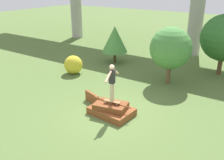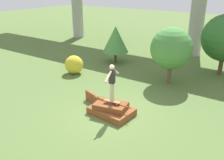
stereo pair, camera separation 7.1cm
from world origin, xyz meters
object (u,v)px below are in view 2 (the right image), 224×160
object	(u,v)px
skater	(112,80)
tree_behind_right	(171,48)
skateboard	(112,101)
tree_behind_left	(116,39)
bush_yellow_flowering	(74,65)

from	to	relation	value
skater	tree_behind_right	world-z (taller)	tree_behind_right
skateboard	tree_behind_left	distance (m)	7.77
tree_behind_left	tree_behind_right	distance (m)	4.98
bush_yellow_flowering	tree_behind_right	bearing A→B (deg)	18.23
skateboard	bush_yellow_flowering	xyz separation A→B (m)	(-5.02, 3.10, -0.11)
skater	skateboard	bearing A→B (deg)	180.00
tree_behind_left	bush_yellow_flowering	distance (m)	3.70
skater	tree_behind_left	bearing A→B (deg)	122.28
skateboard	tree_behind_left	xyz separation A→B (m)	(-4.12, 6.52, 1.01)
skateboard	tree_behind_right	bearing A→B (deg)	83.13
bush_yellow_flowering	skateboard	bearing A→B (deg)	-31.72
tree_behind_right	skater	bearing A→B (deg)	-96.87
tree_behind_left	skater	bearing A→B (deg)	-57.72
tree_behind_right	bush_yellow_flowering	xyz separation A→B (m)	(-5.61, -1.85, -1.47)
tree_behind_right	skateboard	bearing A→B (deg)	-96.87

